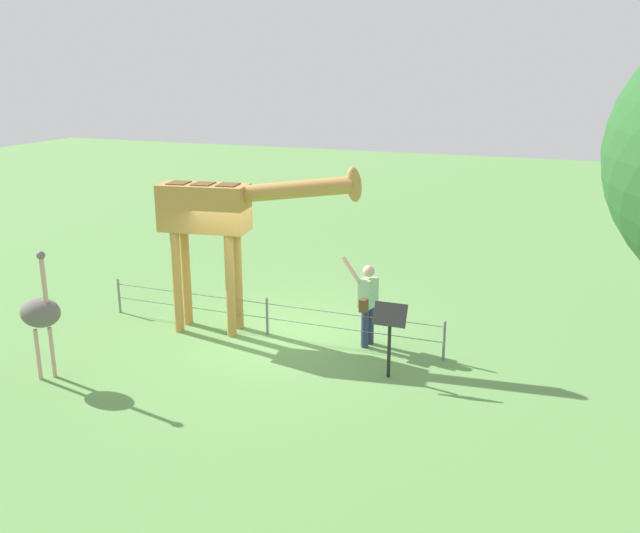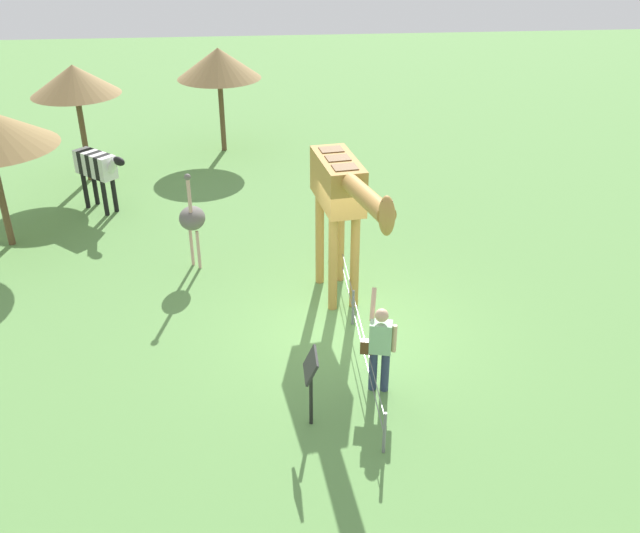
# 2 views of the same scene
# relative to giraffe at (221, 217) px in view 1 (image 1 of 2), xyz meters

# --- Properties ---
(ground_plane) EXTENTS (60.00, 60.00, 0.00)m
(ground_plane) POSITION_rel_giraffe_xyz_m (0.86, 0.00, -2.34)
(ground_plane) COLOR #60934C
(giraffe) EXTENTS (3.96, 1.05, 3.38)m
(giraffe) POSITION_rel_giraffe_xyz_m (0.00, 0.00, 0.00)
(giraffe) COLOR #BC8942
(giraffe) RESTS_ON ground_plane
(visitor) EXTENTS (0.68, 0.59, 1.72)m
(visitor) POSITION_rel_giraffe_xyz_m (2.86, 0.30, -1.43)
(visitor) COLOR navy
(visitor) RESTS_ON ground_plane
(ostrich) EXTENTS (0.70, 0.56, 2.25)m
(ostrich) POSITION_rel_giraffe_xyz_m (-1.77, -3.02, -1.16)
(ostrich) COLOR #CC9E93
(ostrich) RESTS_ON ground_plane
(info_sign) EXTENTS (0.56, 0.21, 1.32)m
(info_sign) POSITION_rel_giraffe_xyz_m (3.62, -0.89, -1.39)
(info_sign) COLOR black
(info_sign) RESTS_ON ground_plane
(wire_fence) EXTENTS (7.05, 0.05, 0.75)m
(wire_fence) POSITION_rel_giraffe_xyz_m (0.86, 0.14, -1.93)
(wire_fence) COLOR slate
(wire_fence) RESTS_ON ground_plane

